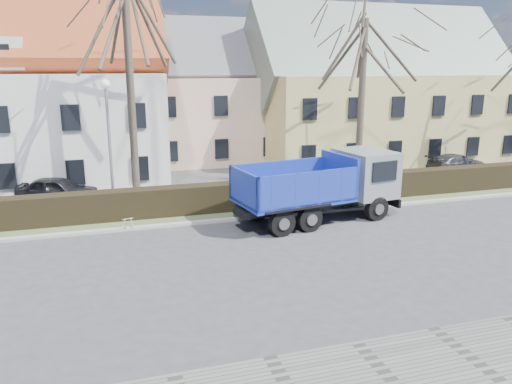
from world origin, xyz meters
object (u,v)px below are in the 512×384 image
object	(u,v)px
streetlight	(110,148)
parked_car_b	(457,163)
parked_car_a	(57,190)
dump_truck	(313,187)
cart_frame	(124,224)

from	to	relation	value
streetlight	parked_car_b	xyz separation A→B (m)	(21.12, 3.31, -2.48)
streetlight	parked_car_a	xyz separation A→B (m)	(-2.61, 2.94, -2.41)
streetlight	parked_car_b	size ratio (longest dim) A/B	1.51
parked_car_a	parked_car_b	xyz separation A→B (m)	(23.74, 0.37, -0.07)
dump_truck	cart_frame	distance (m)	8.14
cart_frame	parked_car_b	world-z (taller)	parked_car_b
cart_frame	parked_car_b	size ratio (longest dim) A/B	0.16
dump_truck	parked_car_b	distance (m)	14.55
dump_truck	streetlight	bearing A→B (deg)	147.94
dump_truck	parked_car_a	size ratio (longest dim) A/B	1.95
streetlight	parked_car_a	bearing A→B (deg)	131.68
parked_car_a	streetlight	bearing A→B (deg)	-121.00
streetlight	parked_car_b	distance (m)	21.52
streetlight	cart_frame	distance (m)	3.74
parked_car_b	streetlight	bearing A→B (deg)	93.78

